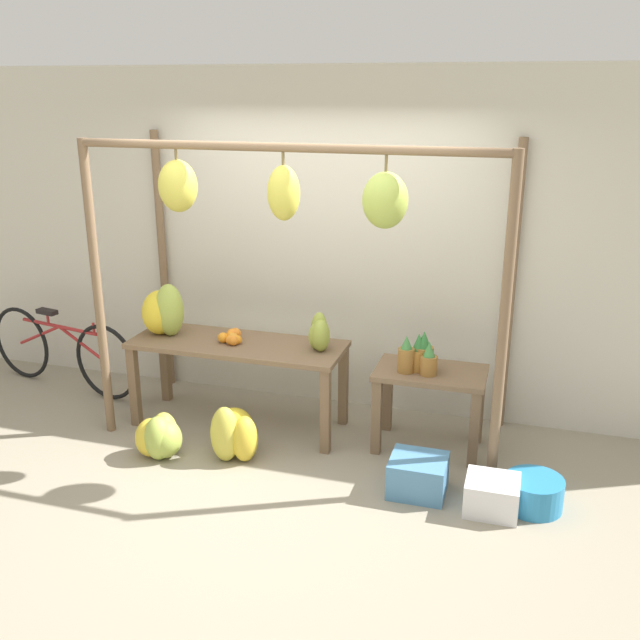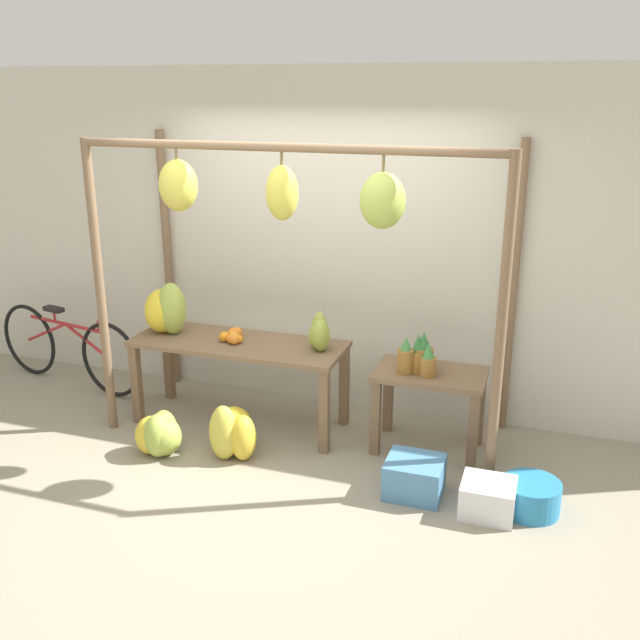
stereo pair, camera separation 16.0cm
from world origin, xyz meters
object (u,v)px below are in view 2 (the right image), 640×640
object	(u,v)px
pineapple_cluster	(419,357)
banana_pile_ground_left	(159,435)
blue_bucket	(531,497)
banana_pile_ground_right	(233,432)
banana_pile_on_table	(166,310)
parked_bicycle	(68,348)
fruit_crate_white	(414,477)
papaya_pile	(319,334)
orange_pile	(233,336)
fruit_crate_purple	(488,498)

from	to	relation	value
pineapple_cluster	banana_pile_ground_left	distance (m)	2.02
blue_bucket	banana_pile_ground_right	bearing A→B (deg)	178.41
banana_pile_on_table	parked_bicycle	distance (m)	1.33
fruit_crate_white	papaya_pile	size ratio (longest dim) A/B	1.30
orange_pile	fruit_crate_white	xyz separation A→B (m)	(1.60, -0.60, -0.63)
fruit_crate_white	papaya_pile	bearing A→B (deg)	144.66
banana_pile_ground_left	orange_pile	bearing A→B (deg)	63.75
orange_pile	banana_pile_ground_left	bearing A→B (deg)	-116.25
banana_pile_on_table	pineapple_cluster	size ratio (longest dim) A/B	1.43
pineapple_cluster	parked_bicycle	size ratio (longest dim) A/B	0.18
fruit_crate_white	fruit_crate_purple	distance (m)	0.50
banana_pile_on_table	banana_pile_ground_right	bearing A→B (deg)	-32.30
banana_pile_ground_left	fruit_crate_white	bearing A→B (deg)	1.82
banana_pile_ground_right	blue_bucket	xyz separation A→B (m)	(2.15, -0.06, -0.08)
banana_pile_ground_left	banana_pile_on_table	bearing A→B (deg)	112.15
banana_pile_ground_right	banana_pile_on_table	bearing A→B (deg)	147.70
banana_pile_ground_right	papaya_pile	size ratio (longest dim) A/B	1.47
orange_pile	banana_pile_ground_left	xyz separation A→B (m)	(-0.32, -0.66, -0.60)
pineapple_cluster	fruit_crate_white	world-z (taller)	pineapple_cluster
banana_pile_ground_right	fruit_crate_white	bearing A→B (deg)	-3.94
pineapple_cluster	banana_pile_on_table	bearing A→B (deg)	-179.72
blue_bucket	banana_pile_on_table	bearing A→B (deg)	169.05
banana_pile_ground_right	fruit_crate_white	xyz separation A→B (m)	(1.39, -0.10, -0.06)
fruit_crate_white	parked_bicycle	xyz separation A→B (m)	(-3.39, 0.83, 0.23)
parked_bicycle	papaya_pile	size ratio (longest dim) A/B	5.88
parked_bicycle	pineapple_cluster	bearing A→B (deg)	-3.68
banana_pile_ground_left	papaya_pile	bearing A→B (deg)	33.88
banana_pile_on_table	fruit_crate_white	world-z (taller)	banana_pile_on_table
parked_bicycle	fruit_crate_purple	world-z (taller)	parked_bicycle
banana_pile_ground_right	fruit_crate_purple	bearing A→B (deg)	-5.47
orange_pile	fruit_crate_white	bearing A→B (deg)	-20.43
banana_pile_on_table	banana_pile_ground_left	xyz separation A→B (m)	(0.27, -0.67, -0.75)
parked_bicycle	banana_pile_on_table	bearing A→B (deg)	-10.50
banana_pile_on_table	parked_bicycle	xyz separation A→B (m)	(-1.19, 0.22, -0.55)
blue_bucket	banana_pile_ground_left	bearing A→B (deg)	-177.93
orange_pile	blue_bucket	xyz separation A→B (m)	(2.36, -0.56, -0.65)
banana_pile_ground_left	papaya_pile	size ratio (longest dim) A/B	1.37
parked_bicycle	orange_pile	bearing A→B (deg)	-7.40
orange_pile	banana_pile_ground_left	world-z (taller)	orange_pile
banana_pile_on_table	orange_pile	xyz separation A→B (m)	(0.60, -0.01, -0.15)
banana_pile_on_table	fruit_crate_purple	xyz separation A→B (m)	(2.69, -0.69, -0.79)
pineapple_cluster	blue_bucket	distance (m)	1.23
papaya_pile	parked_bicycle	bearing A→B (deg)	175.51
orange_pile	parked_bicycle	distance (m)	1.84
banana_pile_ground_right	parked_bicycle	xyz separation A→B (m)	(-2.00, 0.73, 0.17)
banana_pile_ground_right	parked_bicycle	size ratio (longest dim) A/B	0.25
fruit_crate_white	papaya_pile	world-z (taller)	papaya_pile
orange_pile	papaya_pile	xyz separation A→B (m)	(0.71, 0.04, 0.09)
parked_bicycle	papaya_pile	xyz separation A→B (m)	(2.50, -0.20, 0.48)
banana_pile_on_table	blue_bucket	bearing A→B (deg)	-10.95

